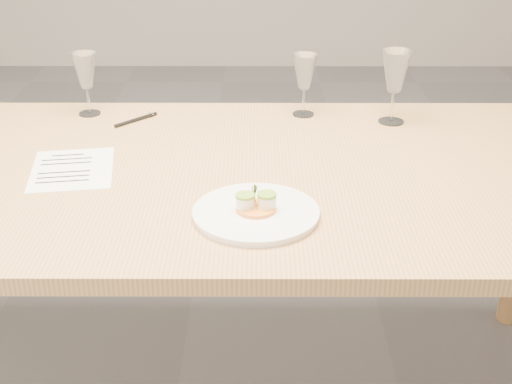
{
  "coord_description": "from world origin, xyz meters",
  "views": [
    {
      "loc": [
        0.24,
        -1.62,
        1.48
      ],
      "look_at": [
        0.24,
        -0.23,
        0.8
      ],
      "focal_mm": 50.0,
      "sensor_mm": 36.0,
      "label": 1
    }
  ],
  "objects_px": {
    "dining_table": "(164,193)",
    "dinner_plate": "(256,212)",
    "ballpoint_pen": "(136,120)",
    "wine_glass_1": "(85,72)",
    "wine_glass_2": "(304,73)",
    "wine_glass_3": "(395,73)",
    "recipe_sheet": "(72,169)"
  },
  "relations": [
    {
      "from": "ballpoint_pen",
      "to": "wine_glass_3",
      "type": "distance_m",
      "value": 0.76
    },
    {
      "from": "recipe_sheet",
      "to": "dining_table",
      "type": "bearing_deg",
      "value": -7.43
    },
    {
      "from": "wine_glass_2",
      "to": "ballpoint_pen",
      "type": "bearing_deg",
      "value": -173.29
    },
    {
      "from": "wine_glass_2",
      "to": "wine_glass_3",
      "type": "bearing_deg",
      "value": -13.76
    },
    {
      "from": "recipe_sheet",
      "to": "ballpoint_pen",
      "type": "bearing_deg",
      "value": 63.67
    },
    {
      "from": "dining_table",
      "to": "dinner_plate",
      "type": "distance_m",
      "value": 0.36
    },
    {
      "from": "dinner_plate",
      "to": "wine_glass_3",
      "type": "distance_m",
      "value": 0.72
    },
    {
      "from": "recipe_sheet",
      "to": "wine_glass_2",
      "type": "height_order",
      "value": "wine_glass_2"
    },
    {
      "from": "ballpoint_pen",
      "to": "wine_glass_2",
      "type": "distance_m",
      "value": 0.51
    },
    {
      "from": "ballpoint_pen",
      "to": "wine_glass_1",
      "type": "distance_m",
      "value": 0.2
    },
    {
      "from": "ballpoint_pen",
      "to": "wine_glass_1",
      "type": "height_order",
      "value": "wine_glass_1"
    },
    {
      "from": "wine_glass_2",
      "to": "wine_glass_3",
      "type": "relative_size",
      "value": 0.87
    },
    {
      "from": "wine_glass_2",
      "to": "wine_glass_3",
      "type": "distance_m",
      "value": 0.26
    },
    {
      "from": "wine_glass_3",
      "to": "wine_glass_2",
      "type": "bearing_deg",
      "value": 166.24
    },
    {
      "from": "dining_table",
      "to": "wine_glass_2",
      "type": "bearing_deg",
      "value": 46.37
    },
    {
      "from": "dinner_plate",
      "to": "recipe_sheet",
      "type": "distance_m",
      "value": 0.52
    },
    {
      "from": "wine_glass_1",
      "to": "wine_glass_3",
      "type": "distance_m",
      "value": 0.9
    },
    {
      "from": "dining_table",
      "to": "dinner_plate",
      "type": "bearing_deg",
      "value": -47.07
    },
    {
      "from": "dinner_plate",
      "to": "wine_glass_2",
      "type": "relative_size",
      "value": 1.51
    },
    {
      "from": "dinner_plate",
      "to": "wine_glass_2",
      "type": "xyz_separation_m",
      "value": [
        0.14,
        0.65,
        0.12
      ]
    },
    {
      "from": "wine_glass_1",
      "to": "wine_glass_3",
      "type": "bearing_deg",
      "value": -4.23
    },
    {
      "from": "ballpoint_pen",
      "to": "wine_glass_1",
      "type": "relative_size",
      "value": 0.62
    },
    {
      "from": "recipe_sheet",
      "to": "wine_glass_3",
      "type": "relative_size",
      "value": 1.32
    },
    {
      "from": "dining_table",
      "to": "ballpoint_pen",
      "type": "relative_size",
      "value": 20.94
    },
    {
      "from": "dining_table",
      "to": "wine_glass_3",
      "type": "distance_m",
      "value": 0.74
    },
    {
      "from": "ballpoint_pen",
      "to": "wine_glass_3",
      "type": "relative_size",
      "value": 0.54
    },
    {
      "from": "recipe_sheet",
      "to": "dinner_plate",
      "type": "bearing_deg",
      "value": -37.05
    },
    {
      "from": "wine_glass_3",
      "to": "ballpoint_pen",
      "type": "bearing_deg",
      "value": 179.69
    },
    {
      "from": "dinner_plate",
      "to": "dining_table",
      "type": "bearing_deg",
      "value": 132.93
    },
    {
      "from": "dining_table",
      "to": "recipe_sheet",
      "type": "relative_size",
      "value": 8.6
    },
    {
      "from": "wine_glass_1",
      "to": "dining_table",
      "type": "bearing_deg",
      "value": -56.25
    },
    {
      "from": "recipe_sheet",
      "to": "wine_glass_2",
      "type": "xyz_separation_m",
      "value": [
        0.6,
        0.4,
        0.13
      ]
    }
  ]
}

